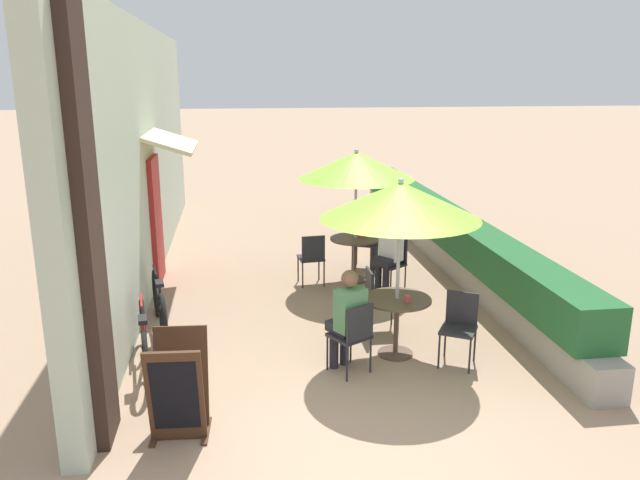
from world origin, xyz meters
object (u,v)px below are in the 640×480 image
(coffee_cup_near, at_px, (408,299))
(bicycle_leaning, at_px, (144,341))
(cafe_chair_near_back, at_px, (377,295))
(coffee_cup_mid, at_px, (360,234))
(cafe_chair_near_left, at_px, (353,333))
(patio_table_near, at_px, (397,312))
(cafe_chair_mid_left, at_px, (393,260))
(cafe_chair_mid_back, at_px, (312,255))
(cafe_chair_near_right, at_px, (460,322))
(patio_table_mid, at_px, (355,249))
(patio_umbrella_mid, at_px, (356,166))
(seated_patron_mid_right, at_px, (367,231))
(seated_patron_near_left, at_px, (347,316))
(seated_patron_mid_left, at_px, (389,251))
(menu_board, at_px, (178,387))
(bicycle_second, at_px, (159,305))
(patio_umbrella_near, at_px, (400,201))
(cafe_chair_mid_right, at_px, (360,240))

(coffee_cup_near, distance_m, bicycle_leaning, 3.16)
(cafe_chair_near_back, distance_m, coffee_cup_mid, 2.27)
(cafe_chair_near_left, bearing_deg, patio_table_near, 5.74)
(cafe_chair_mid_left, distance_m, cafe_chair_mid_back, 1.32)
(coffee_cup_mid, bearing_deg, cafe_chair_mid_back, -163.50)
(cafe_chair_near_right, xyz_separation_m, patio_table_mid, (-0.65, 3.23, 0.04))
(coffee_cup_near, bearing_deg, cafe_chair_mid_left, 79.47)
(patio_umbrella_mid, relative_size, coffee_cup_mid, 24.74)
(seated_patron_mid_right, bearing_deg, patio_table_near, 17.91)
(seated_patron_near_left, relative_size, coffee_cup_mid, 13.89)
(coffee_cup_near, height_order, patio_umbrella_mid, patio_umbrella_mid)
(patio_umbrella_mid, distance_m, cafe_chair_mid_back, 1.63)
(seated_patron_mid_left, bearing_deg, cafe_chair_mid_left, -90.00)
(cafe_chair_mid_left, xyz_separation_m, cafe_chair_mid_back, (-1.26, 0.41, 0.00))
(coffee_cup_near, relative_size, cafe_chair_mid_back, 0.10)
(menu_board, bearing_deg, patio_table_mid, 63.03)
(patio_umbrella_mid, relative_size, cafe_chair_mid_back, 2.56)
(patio_table_near, relative_size, coffee_cup_near, 9.35)
(seated_patron_mid_right, bearing_deg, seated_patron_mid_left, 27.34)
(cafe_chair_near_right, relative_size, bicycle_second, 0.51)
(cafe_chair_near_left, height_order, bicycle_second, cafe_chair_near_left)
(patio_umbrella_near, bearing_deg, patio_table_near, 63.43)
(cafe_chair_near_left, height_order, cafe_chair_near_right, same)
(patio_table_mid, relative_size, bicycle_second, 0.49)
(seated_patron_mid_right, relative_size, bicycle_second, 0.73)
(patio_umbrella_near, relative_size, seated_patron_mid_right, 1.78)
(patio_umbrella_near, distance_m, cafe_chair_mid_left, 2.80)
(patio_umbrella_near, relative_size, cafe_chair_near_back, 2.56)
(seated_patron_near_left, distance_m, menu_board, 2.15)
(cafe_chair_mid_left, relative_size, cafe_chair_mid_back, 1.00)
(patio_table_near, bearing_deg, seated_patron_mid_left, 78.56)
(cafe_chair_near_back, distance_m, patio_table_mid, 2.15)
(seated_patron_mid_left, bearing_deg, bicycle_second, 71.05)
(patio_umbrella_near, bearing_deg, patio_table_mid, 89.19)
(coffee_cup_mid, bearing_deg, coffee_cup_near, -90.87)
(cafe_chair_near_left, distance_m, seated_patron_mid_right, 4.16)
(patio_table_near, xyz_separation_m, cafe_chair_near_back, (-0.07, 0.76, -0.04))
(patio_table_near, relative_size, patio_umbrella_near, 0.38)
(patio_umbrella_near, bearing_deg, coffee_cup_near, -60.86)
(cafe_chair_mid_back, bearing_deg, patio_table_mid, 5.74)
(cafe_chair_near_right, distance_m, cafe_chair_mid_back, 3.38)
(seated_patron_mid_right, bearing_deg, coffee_cup_near, 19.48)
(seated_patron_mid_right, bearing_deg, cafe_chair_mid_back, -28.52)
(coffee_cup_near, xyz_separation_m, seated_patron_mid_left, (0.37, 2.43, -0.10))
(bicycle_leaning, distance_m, menu_board, 1.55)
(patio_umbrella_mid, distance_m, cafe_chair_mid_right, 1.63)
(seated_patron_mid_left, distance_m, cafe_chair_mid_back, 1.27)
(seated_patron_near_left, xyz_separation_m, seated_patron_mid_right, (1.06, 3.93, 0.00))
(patio_umbrella_mid, height_order, menu_board, patio_umbrella_mid)
(patio_umbrella_mid, relative_size, seated_patron_mid_right, 1.78)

